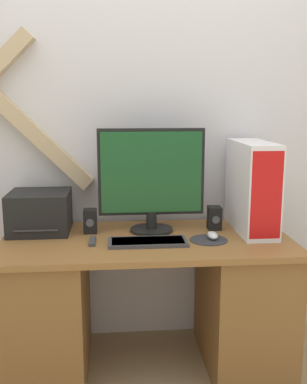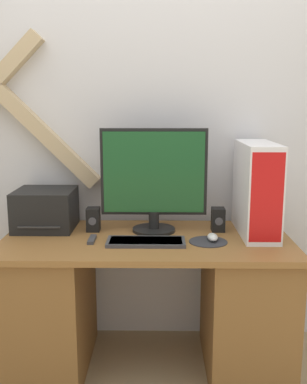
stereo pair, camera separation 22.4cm
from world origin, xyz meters
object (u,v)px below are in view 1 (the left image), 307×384
Objects in this scene: keyboard at (149,242)px; printer at (40,212)px; speaker_right at (214,218)px; mouse at (213,235)px; remote_control at (93,241)px; monitor at (151,178)px; speaker_left at (90,221)px; computer_tower at (252,187)px.

keyboard is 1.22× the size of printer.
printer is at bearing 177.71° from speaker_right.
remote_control is (-0.60, -0.01, -0.01)m from mouse.
speaker_left is (-0.33, -0.00, -0.23)m from monitor.
monitor is 1.17× the size of computer_tower.
speaker_left is at bearing -179.51° from speaker_right.
speaker_left is at bearing -179.65° from monitor.
speaker_left reaches higher than keyboard.
monitor reaches higher than keyboard.
printer is 0.27m from speaker_left.
monitor reaches higher than computer_tower.
speaker_right is (0.05, 0.18, 0.04)m from mouse.
keyboard is 3.04× the size of speaker_right.
mouse is 0.77× the size of speaker_left.
printer is 2.49× the size of speaker_left.
speaker_right is (0.67, 0.01, 0.00)m from speaker_left.
speaker_left is (-0.29, 0.22, 0.05)m from keyboard.
speaker_left is at bearing 95.80° from remote_control.
speaker_right is at bearing 16.17° from remote_control.
computer_tower is 3.79× the size of speaker_right.
monitor reaches higher than speaker_right.
printer reaches higher than remote_control.
monitor is 1.46× the size of keyboard.
printer is at bearing 141.59° from remote_control.
keyboard reaches higher than remote_control.
keyboard is 3.97× the size of mouse.
computer_tower is at bearing -2.32° from speaker_left.
monitor is 4.38× the size of remote_control.
printer is 0.38m from remote_control.
remote_control is (0.02, -0.18, -0.06)m from speaker_left.
monitor is 0.62m from printer.
speaker_right reaches higher than keyboard.
speaker_left is at bearing 177.68° from computer_tower.
remote_control is at bearing -170.01° from computer_tower.
speaker_right is at bearing 167.95° from computer_tower.
monitor is 4.44× the size of speaker_right.
computer_tower reaches higher than speaker_left.
computer_tower reaches higher than mouse.
mouse is 0.35m from computer_tower.
mouse is at bearing 7.71° from keyboard.
speaker_left is (-0.62, 0.18, 0.04)m from mouse.
computer_tower is at bearing -3.96° from printer.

